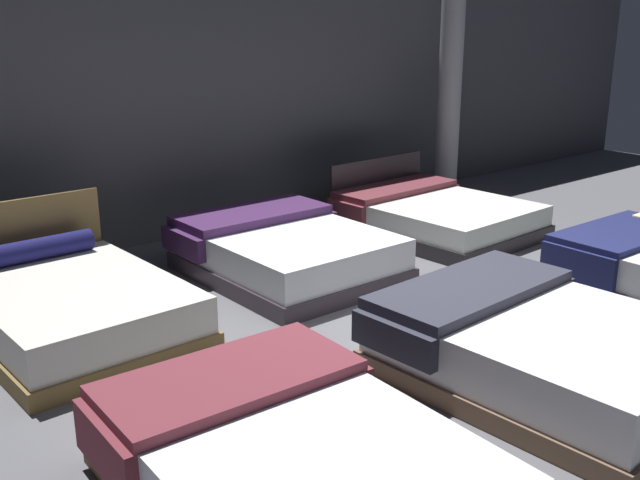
% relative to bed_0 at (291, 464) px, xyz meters
% --- Properties ---
extents(ground_plane, '(18.00, 18.00, 0.02)m').
position_rel_bed_0_xyz_m(ground_plane, '(2.13, 1.11, -0.23)').
color(ground_plane, '#5B5B60').
extents(showroom_back_wall, '(18.00, 0.06, 3.50)m').
position_rel_bed_0_xyz_m(showroom_back_wall, '(2.13, 4.64, 1.53)').
color(showroom_back_wall, '#47474C').
rests_on(showroom_back_wall, ground_plane).
extents(bed_0, '(1.60, 2.13, 0.48)m').
position_rel_bed_0_xyz_m(bed_0, '(0.00, 0.00, 0.00)').
color(bed_0, brown).
rests_on(bed_0, ground_plane).
extents(bed_1, '(1.76, 2.09, 0.55)m').
position_rel_bed_0_xyz_m(bed_1, '(2.10, -0.03, 0.03)').
color(bed_1, brown).
rests_on(bed_1, ground_plane).
extents(bed_3, '(1.49, 2.01, 0.92)m').
position_rel_bed_0_xyz_m(bed_3, '(-0.03, 2.77, 0.01)').
color(bed_3, brown).
rests_on(bed_3, ground_plane).
extents(bed_4, '(1.69, 1.98, 0.53)m').
position_rel_bed_0_xyz_m(bed_4, '(2.10, 2.81, 0.02)').
color(bed_4, '#332A33').
rests_on(bed_4, ground_plane).
extents(bed_5, '(1.76, 2.07, 0.76)m').
position_rel_bed_0_xyz_m(bed_5, '(4.30, 2.86, -0.01)').
color(bed_5, black).
rests_on(bed_5, ground_plane).
extents(support_pillar, '(0.31, 0.31, 3.50)m').
position_rel_bed_0_xyz_m(support_pillar, '(5.75, 3.95, 1.53)').
color(support_pillar, '#99999E').
rests_on(support_pillar, ground_plane).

